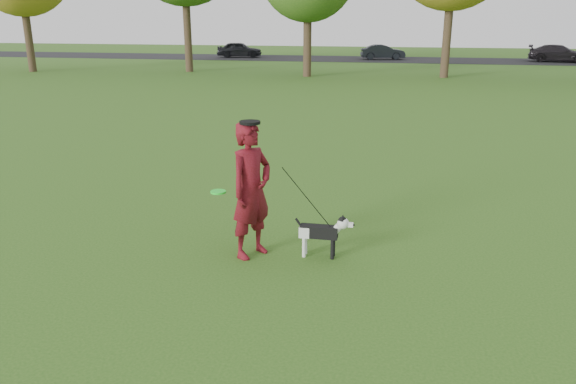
% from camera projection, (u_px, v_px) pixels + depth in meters
% --- Properties ---
extents(ground, '(120.00, 120.00, 0.00)m').
position_uv_depth(ground, '(292.00, 243.00, 9.01)').
color(ground, '#285116').
rests_on(ground, ground).
extents(road, '(120.00, 7.00, 0.02)m').
position_uv_depth(road, '(383.00, 59.00, 46.41)').
color(road, black).
rests_on(road, ground).
extents(man, '(0.80, 0.89, 2.05)m').
position_uv_depth(man, '(251.00, 190.00, 8.28)').
color(man, '#520C0B').
rests_on(man, ground).
extents(dog, '(0.90, 0.18, 0.68)m').
position_uv_depth(dog, '(324.00, 231.00, 8.38)').
color(dog, black).
rests_on(dog, ground).
extents(car_left, '(4.00, 2.02, 1.31)m').
position_uv_depth(car_left, '(240.00, 50.00, 48.52)').
color(car_left, black).
rests_on(car_left, road).
extents(car_mid, '(3.76, 1.92, 1.18)m').
position_uv_depth(car_mid, '(383.00, 52.00, 46.25)').
color(car_mid, black).
rests_on(car_mid, road).
extents(car_right, '(4.77, 2.75, 1.30)m').
position_uv_depth(car_right, '(559.00, 53.00, 43.69)').
color(car_right, '#262127').
rests_on(car_right, road).
extents(man_held_items, '(1.79, 0.37, 1.60)m').
position_uv_depth(man_held_items, '(305.00, 197.00, 8.17)').
color(man_held_items, '#20FF2E').
rests_on(man_held_items, ground).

